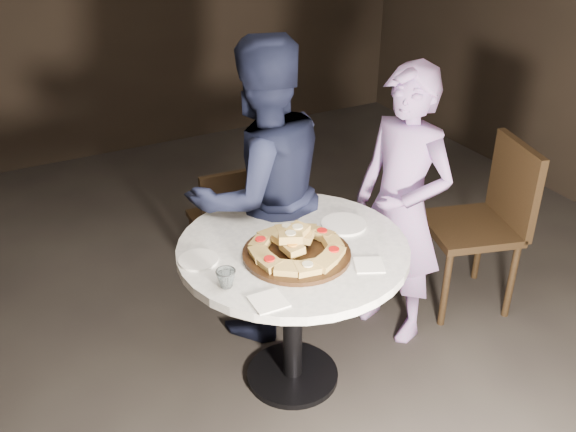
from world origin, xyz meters
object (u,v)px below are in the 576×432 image
Objects in this scene: water_glass at (226,278)px; table at (293,272)px; chair_right at (488,214)px; diner_navy at (261,194)px; chair_far at (227,217)px; serving_board at (297,254)px; diner_teal at (402,208)px; focaccia_pile at (296,245)px.

table is at bearing 21.41° from water_glass.
diner_navy is at bearing -91.32° from chair_right.
chair_right reaches higher than chair_far.
serving_board is 1.40m from chair_right.
chair_far is 0.60m from diner_navy.
serving_board is 0.78m from diner_teal.
table is at bearing -69.60° from chair_right.
serving_board reaches higher than table.
chair_right is (1.26, -0.89, 0.12)m from chair_far.
chair_far is 1.11m from diner_teal.
serving_board is at bearing -65.95° from chair_right.
chair_right reaches higher than focaccia_pile.
chair_right is at bearing 159.12° from diner_navy.
diner_navy reaches higher than serving_board.
focaccia_pile is 5.16× the size of water_glass.
chair_right is at bearing 3.70° from table.
chair_far is at bearing -159.89° from diner_teal.
diner_teal reaches higher than chair_right.
chair_far is 1.55m from chair_right.
diner_teal is (0.64, -0.38, -0.07)m from diner_navy.
table and chair_far have the same top height.
table is 1.56× the size of chair_far.
chair_far is (0.10, 1.06, -0.40)m from focaccia_pile.
chair_far is at bearing -92.15° from diner_navy.
table is 0.53m from diner_navy.
focaccia_pile is at bearing 76.41° from diner_navy.
table is at bearing 68.68° from focaccia_pile.
focaccia_pile is 0.28× the size of diner_teal.
focaccia_pile reaches higher than water_glass.
water_glass reaches higher than serving_board.
water_glass reaches higher than table.
chair_right is at bearing 8.02° from water_glass.
water_glass is at bearing -65.28° from chair_right.
diner_teal is at bearing 13.79° from water_glass.
water_glass is (-0.41, -0.16, 0.19)m from table.
chair_right is at bearing 7.16° from focaccia_pile.
diner_teal is (0.75, 0.21, -0.05)m from serving_board.
serving_board reaches higher than chair_far.
focaccia_pile is at bearing -91.93° from diner_teal.
diner_teal is at bearing -76.14° from chair_right.
chair_right is 0.66× the size of diner_teal.
diner_navy reaches higher than chair_far.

